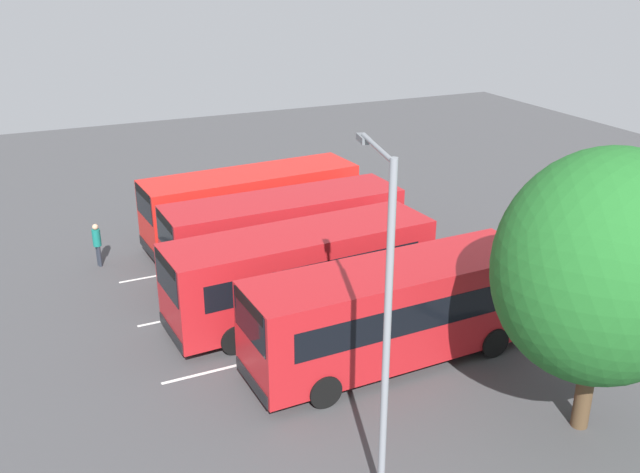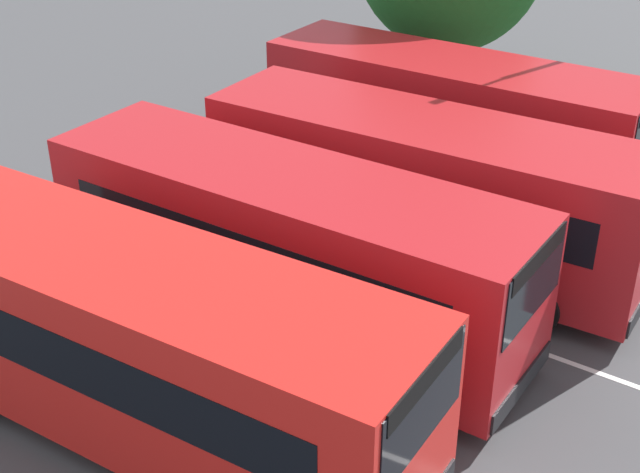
# 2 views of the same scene
# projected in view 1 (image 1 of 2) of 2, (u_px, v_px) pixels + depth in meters

# --- Properties ---
(ground_plane) EXTENTS (61.87, 61.87, 0.00)m
(ground_plane) POSITION_uv_depth(u_px,v_px,m) (300.00, 292.00, 25.60)
(ground_plane) COLOR #424244
(bus_far_left) EXTENTS (9.23, 3.16, 3.08)m
(bus_far_left) POSITION_uv_depth(u_px,v_px,m) (251.00, 204.00, 29.54)
(bus_far_left) COLOR red
(bus_far_left) RESTS_ON ground
(bus_center_left) EXTENTS (9.17, 2.92, 3.08)m
(bus_center_left) POSITION_uv_depth(u_px,v_px,m) (284.00, 232.00, 26.56)
(bus_center_left) COLOR #AD191E
(bus_center_left) RESTS_ON ground
(bus_center_right) EXTENTS (9.22, 3.11, 3.08)m
(bus_center_right) POSITION_uv_depth(u_px,v_px,m) (300.00, 271.00, 23.29)
(bus_center_right) COLOR #AD191E
(bus_center_right) RESTS_ON ground
(bus_far_right) EXTENTS (9.17, 2.95, 3.08)m
(bus_far_right) POSITION_uv_depth(u_px,v_px,m) (393.00, 310.00, 20.69)
(bus_far_right) COLOR #AD191E
(bus_far_right) RESTS_ON ground
(pedestrian) EXTENTS (0.39, 0.39, 1.76)m
(pedestrian) POSITION_uv_depth(u_px,v_px,m) (97.00, 241.00, 27.43)
(pedestrian) COLOR #232833
(pedestrian) RESTS_ON ground
(street_lamp) EXTENTS (0.73, 2.54, 7.94)m
(street_lamp) POSITION_uv_depth(u_px,v_px,m) (384.00, 312.00, 14.47)
(street_lamp) COLOR gray
(street_lamp) RESTS_ON ground
(depot_tree) EXTENTS (5.55, 4.99, 7.45)m
(depot_tree) POSITION_uv_depth(u_px,v_px,m) (605.00, 268.00, 16.67)
(depot_tree) COLOR #4C3823
(depot_tree) RESTS_ON ground
(lane_stripe_outer_left) EXTENTS (11.83, 0.39, 0.01)m
(lane_stripe_outer_left) POSITION_uv_depth(u_px,v_px,m) (266.00, 256.00, 28.71)
(lane_stripe_outer_left) COLOR silver
(lane_stripe_outer_left) RESTS_ON ground
(lane_stripe_inner_left) EXTENTS (11.83, 0.39, 0.01)m
(lane_stripe_inner_left) POSITION_uv_depth(u_px,v_px,m) (300.00, 292.00, 25.59)
(lane_stripe_inner_left) COLOR silver
(lane_stripe_inner_left) RESTS_ON ground
(lane_stripe_inner_right) EXTENTS (11.83, 0.39, 0.01)m
(lane_stripe_inner_right) POSITION_uv_depth(u_px,v_px,m) (344.00, 339.00, 22.47)
(lane_stripe_inner_right) COLOR silver
(lane_stripe_inner_right) RESTS_ON ground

